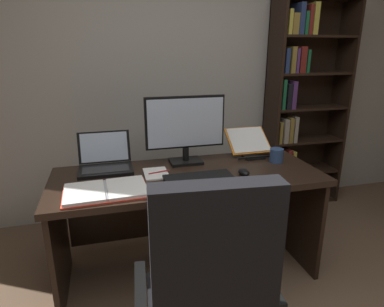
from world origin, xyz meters
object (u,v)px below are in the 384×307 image
Objects in this scene: open_binder at (106,191)px; pen at (159,172)px; desk at (186,197)px; coffee_mug at (276,155)px; laptop at (105,162)px; keyboard at (198,178)px; bookshelf at (298,108)px; monitor at (185,129)px; computer_mouse at (244,172)px; reading_stand_with_book at (249,143)px; notepad at (156,174)px.

open_binder is 0.39m from pen.
desk is 17.62× the size of coffee_mug.
laptop is 0.82× the size of keyboard.
bookshelf reaches higher than open_binder.
bookshelf is at bearing 26.35° from monitor.
coffee_mug is at bearing 28.66° from computer_mouse.
bookshelf reaches higher than pen.
keyboard is 0.55m from open_binder.
pen is at bearing -161.69° from reading_stand_with_book.
bookshelf is at bearing 28.05° from notepad.
pen is at bearing -178.52° from coffee_mug.
bookshelf reaches higher than coffee_mug.
pen is at bearing -28.36° from laptop.
monitor is 1.31× the size of keyboard.
computer_mouse is 0.37m from coffee_mug.
laptop is (-1.81, -0.62, -0.17)m from bookshelf.
bookshelf is (1.30, 0.77, 0.43)m from desk.
coffee_mug is (0.66, -0.01, 0.25)m from desk.
keyboard is (0.04, -0.19, 0.21)m from desk.
bookshelf is 5.64× the size of laptop.
laptop is at bearing -176.60° from reading_stand_with_book.
computer_mouse is at bearing -29.30° from desk.
monitor is 3.94× the size of pen.
monitor reaches higher than keyboard.
desk is at bearing -104.56° from monitor.
monitor reaches higher than reading_stand_with_book.
computer_mouse is at bearing -117.71° from reading_stand_with_book.
reading_stand_with_book reaches higher than keyboard.
bookshelf is 18.65× the size of computer_mouse.
pen is 0.84m from coffee_mug.
keyboard is at bearing -79.14° from desk.
bookshelf is 1.60m from keyboard.
laptop reaches higher than desk.
computer_mouse reaches higher than notepad.
keyboard is at bearing -164.20° from coffee_mug.
desk is 0.45m from computer_mouse.
coffee_mug reaches higher than notepad.
keyboard is 4.04× the size of computer_mouse.
computer_mouse is at bearing -47.55° from monitor.
reading_stand_with_book reaches higher than open_binder.
monitor is 2.63× the size of notepad.
reading_stand_with_book is at bearing 20.10° from open_binder.
reading_stand_with_book is (-0.76, -0.56, -0.13)m from bookshelf.
bookshelf is 1.37m from computer_mouse.
notepad is 0.86m from coffee_mug.
pen is at bearing -169.27° from desk.
keyboard is at bearing -33.07° from notepad.
keyboard reaches higher than desk.
open_binder is (-0.01, -0.38, -0.04)m from laptop.
keyboard is 4.32× the size of coffee_mug.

